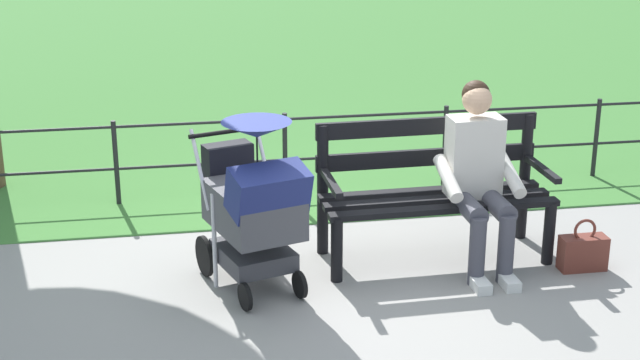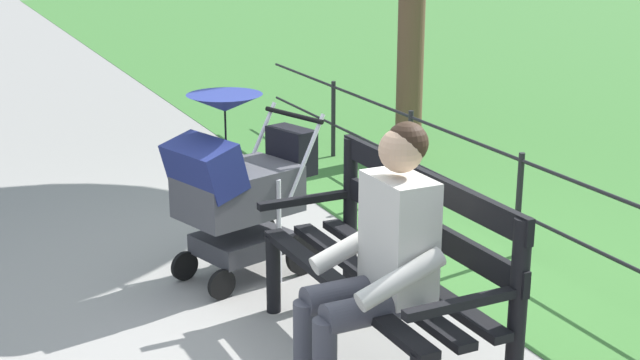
{
  "view_description": "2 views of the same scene",
  "coord_description": "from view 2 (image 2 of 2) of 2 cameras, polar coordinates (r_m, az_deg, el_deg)",
  "views": [
    {
      "loc": [
        0.99,
        5.93,
        2.74
      ],
      "look_at": [
        -0.04,
        -0.04,
        0.63
      ],
      "focal_mm": 53.64,
      "sensor_mm": 36.0,
      "label": 1
    },
    {
      "loc": [
        -4.32,
        1.88,
        2.14
      ],
      "look_at": [
        -0.23,
        -0.01,
        0.78
      ],
      "focal_mm": 49.55,
      "sensor_mm": 36.0,
      "label": 2
    }
  ],
  "objects": [
    {
      "name": "ground_plane",
      "position": [
        5.18,
        -1.2,
        -7.59
      ],
      "size": [
        60.0,
        60.0,
        0.0
      ],
      "primitive_type": "plane",
      "color": "gray"
    },
    {
      "name": "park_bench",
      "position": [
        4.32,
        4.72,
        -5.17
      ],
      "size": [
        1.61,
        0.63,
        0.96
      ],
      "color": "black",
      "rests_on": "ground"
    },
    {
      "name": "person_on_bench",
      "position": [
        3.96,
        3.73,
        -4.88
      ],
      "size": [
        0.54,
        0.74,
        1.28
      ],
      "color": "#42424C",
      "rests_on": "ground"
    },
    {
      "name": "stroller",
      "position": [
        5.28,
        -5.36,
        -0.3
      ],
      "size": [
        0.73,
        0.99,
        1.15
      ],
      "color": "black",
      "rests_on": "ground"
    },
    {
      "name": "park_fence",
      "position": [
        5.55,
        14.51,
        -1.74
      ],
      "size": [
        8.23,
        0.04,
        0.7
      ],
      "color": "black",
      "rests_on": "ground"
    }
  ]
}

